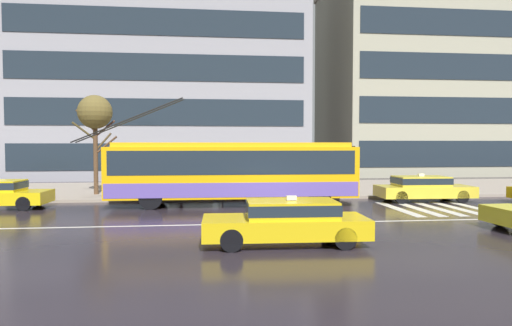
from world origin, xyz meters
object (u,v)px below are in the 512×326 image
Objects in this scene: trolleybus at (233,171)px; street_tree_bare at (95,114)px; pedestrian_at_shelter at (181,177)px; pedestrian_approaching_curb at (311,164)px; taxi_ahead_of_bus at (423,187)px; bus_shelter at (191,160)px; taxi_oncoming_near at (287,220)px.

street_tree_bare is at bearing 151.11° from trolleybus.
pedestrian_at_shelter is at bearing 133.74° from trolleybus.
pedestrian_approaching_curb reaches higher than pedestrian_at_shelter.
pedestrian_at_shelter is at bearing -170.06° from pedestrian_approaching_curb.
pedestrian_approaching_curb is at bearing 142.55° from taxi_ahead_of_bus.
pedestrian_at_shelter is (-2.60, 2.72, -0.46)m from trolleybus.
bus_shelter is at bearing -8.00° from street_tree_bare.
taxi_ahead_of_bus is 12.39m from pedestrian_at_shelter.
street_tree_bare is at bearing 164.53° from pedestrian_at_shelter.
trolleybus is 8.41m from taxi_oncoming_near.
taxi_ahead_of_bus is at bearing -12.50° from street_tree_bare.
pedestrian_approaching_curb reaches higher than taxi_ahead_of_bus.
street_tree_bare reaches higher than bus_shelter.
pedestrian_approaching_curb is at bearing 9.94° from pedestrian_at_shelter.
pedestrian_approaching_curb is (4.69, 4.00, 0.09)m from trolleybus.
pedestrian_at_shelter is at bearing 168.67° from taxi_ahead_of_bus.
trolleybus is 2.76× the size of taxi_oncoming_near.
trolleybus is 3.93m from bus_shelter.
trolleybus is 3.54× the size of bus_shelter.
taxi_oncoming_near is 11.61m from pedestrian_at_shelter.
street_tree_bare is (-5.13, 0.72, 2.52)m from bus_shelter.
trolleybus reaches higher than taxi_ahead_of_bus.
taxi_ahead_of_bus is 17.63m from street_tree_bare.
taxi_oncoming_near is (1.09, -8.28, -0.92)m from trolleybus.
trolleybus reaches higher than bus_shelter.
taxi_oncoming_near is at bearing -134.61° from taxi_ahead_of_bus.
trolleybus is 6.72× the size of pedestrian_approaching_curb.
pedestrian_approaching_curb is at bearing 40.40° from trolleybus.
taxi_oncoming_near is at bearing -74.47° from bus_shelter.
bus_shelter is 1.11m from pedestrian_at_shelter.
taxi_ahead_of_bus is 0.87× the size of street_tree_bare.
taxi_oncoming_near is 2.44× the size of pedestrian_approaching_curb.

